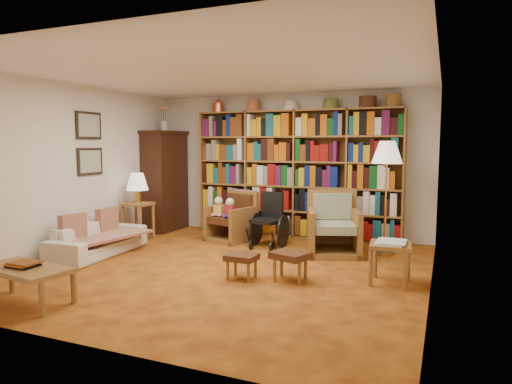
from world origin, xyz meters
The scene contains 23 objects.
floor centered at (0.00, 0.00, 0.00)m, with size 5.00×5.00×0.00m, color #B7681C.
ceiling centered at (0.00, 0.00, 2.50)m, with size 5.00×5.00×0.00m, color white.
wall_back centered at (0.00, 2.50, 1.25)m, with size 5.00×5.00×0.00m, color silver.
wall_front centered at (0.00, -2.50, 1.25)m, with size 5.00×5.00×0.00m, color silver.
wall_left centered at (-2.50, 0.00, 1.25)m, with size 5.00×5.00×0.00m, color silver.
wall_right centered at (2.50, 0.00, 1.25)m, with size 5.00×5.00×0.00m, color silver.
bookshelf centered at (0.20, 2.33, 1.17)m, with size 3.60×0.30×2.42m.
curio_cabinet centered at (-2.25, 2.00, 0.95)m, with size 0.50×0.95×2.40m.
framed_pictures centered at (-2.48, 0.30, 1.62)m, with size 0.03×0.52×0.97m.
sofa centered at (-2.05, -0.06, 0.24)m, with size 0.63×1.61×0.47m, color beige.
sofa_throw centered at (-2.00, -0.06, 0.30)m, with size 0.74×1.39×0.04m, color beige.
cushion_left centered at (-2.18, 0.29, 0.45)m, with size 0.12×0.38×0.38m, color maroon.
cushion_right centered at (-2.18, -0.41, 0.45)m, with size 0.12×0.38×0.38m, color maroon.
side_table_lamp centered at (-2.15, 1.02, 0.47)m, with size 0.46×0.46×0.63m.
table_lamp centered at (-2.15, 1.02, 0.97)m, with size 0.37×0.37×0.50m.
armchair_leather centered at (-0.67, 1.65, 0.34)m, with size 0.85×0.86×0.84m.
armchair_sage centered at (1.12, 1.39, 0.35)m, with size 0.99×0.99×0.93m.
wheelchair centered at (0.06, 1.44, 0.39)m, with size 0.52×0.69×0.86m.
floor_lamp centered at (1.82, 1.57, 1.43)m, with size 0.44×0.44×1.66m.
side_table_papers centered at (2.05, 0.14, 0.40)m, with size 0.50×0.50×0.51m.
footstool_a centered at (0.39, -0.35, 0.25)m, with size 0.36×0.31×0.30m.
footstool_b centered at (0.95, -0.18, 0.28)m, with size 0.50×0.46×0.35m.
coffee_table centered at (-1.28, -1.98, 0.34)m, with size 1.03×0.62×0.44m.
Camera 1 is at (2.61, -5.22, 1.62)m, focal length 32.00 mm.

